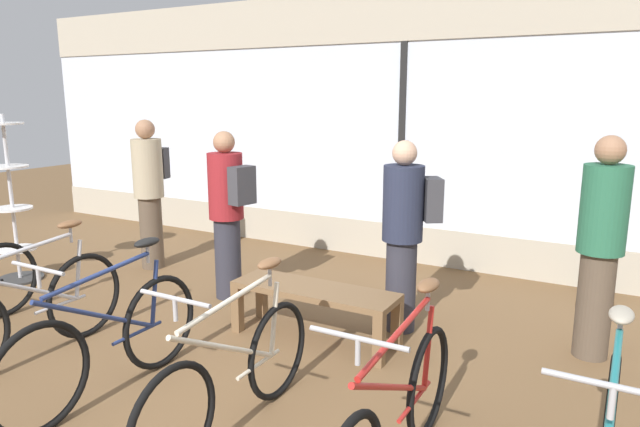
% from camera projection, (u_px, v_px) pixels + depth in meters
% --- Properties ---
extents(ground_plane, '(24.00, 24.00, 0.00)m').
position_uv_depth(ground_plane, '(198.00, 394.00, 3.89)').
color(ground_plane, brown).
extents(shop_back_wall, '(12.00, 0.08, 3.20)m').
position_uv_depth(shop_back_wall, '(403.00, 126.00, 6.72)').
color(shop_back_wall, '#B2A893').
rests_on(shop_back_wall, ground_plane).
extents(bicycle_left, '(0.46, 1.73, 1.04)m').
position_uv_depth(bicycle_left, '(30.00, 310.00, 4.33)').
color(bicycle_left, black).
rests_on(bicycle_left, ground_plane).
extents(bicycle_center_left, '(0.46, 1.69, 1.03)m').
position_uv_depth(bicycle_center_left, '(108.00, 341.00, 3.81)').
color(bicycle_center_left, black).
rests_on(bicycle_center_left, ground_plane).
extents(bicycle_center_right, '(0.46, 1.65, 1.01)m').
position_uv_depth(bicycle_center_right, '(234.00, 374.00, 3.39)').
color(bicycle_center_right, black).
rests_on(bicycle_center_right, ground_plane).
extents(bicycle_right, '(0.46, 1.72, 1.02)m').
position_uv_depth(bicycle_right, '(397.00, 417.00, 2.94)').
color(bicycle_right, black).
rests_on(bicycle_right, ground_plane).
extents(accessory_rack, '(0.48, 0.48, 1.81)m').
position_uv_depth(accessory_rack, '(13.00, 214.00, 6.14)').
color(accessory_rack, '#333333').
rests_on(accessory_rack, ground_plane).
extents(display_bench, '(1.40, 0.44, 0.45)m').
position_uv_depth(display_bench, '(314.00, 297.00, 4.69)').
color(display_bench, brown).
rests_on(display_bench, ground_plane).
extents(customer_near_rack, '(0.42, 0.54, 1.73)m').
position_uv_depth(customer_near_rack, '(150.00, 189.00, 6.58)').
color(customer_near_rack, brown).
rests_on(customer_near_rack, ground_plane).
extents(customer_by_window, '(0.45, 0.45, 1.72)m').
position_uv_depth(customer_by_window, '(601.00, 244.00, 4.28)').
color(customer_by_window, brown).
rests_on(customer_by_window, ground_plane).
extents(customer_mid_floor, '(0.56, 0.50, 1.64)m').
position_uv_depth(customer_mid_floor, '(405.00, 231.00, 4.79)').
color(customer_mid_floor, '#2D2D38').
rests_on(customer_mid_floor, ground_plane).
extents(customer_near_bench, '(0.53, 0.40, 1.66)m').
position_uv_depth(customer_near_bench, '(228.00, 210.00, 5.57)').
color(customer_near_bench, '#2D2D38').
rests_on(customer_near_bench, ground_plane).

